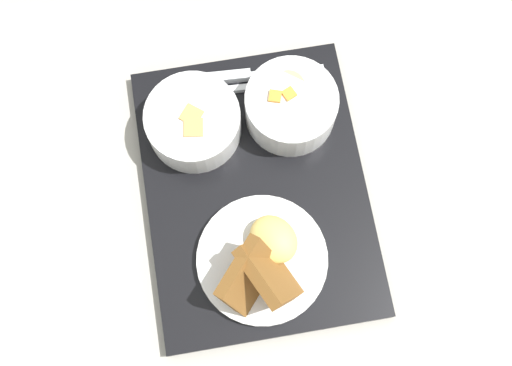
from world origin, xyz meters
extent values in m
plane|color=#ADA89E|center=(0.00, 0.00, 0.00)|extent=(4.00, 4.00, 0.00)
cube|color=black|center=(0.00, 0.00, 0.01)|extent=(0.43, 0.35, 0.02)
cylinder|color=white|center=(-0.09, 0.08, 0.05)|extent=(0.13, 0.13, 0.06)
torus|color=white|center=(-0.09, 0.08, 0.07)|extent=(0.13, 0.13, 0.01)
cylinder|color=#9EC67A|center=(-0.07, 0.08, 0.07)|extent=(0.06, 0.06, 0.01)
cylinder|color=#9EC67A|center=(-0.11, 0.06, 0.07)|extent=(0.04, 0.04, 0.01)
cylinder|color=#9EC67A|center=(-0.08, 0.09, 0.07)|extent=(0.05, 0.05, 0.01)
cylinder|color=#9EC67A|center=(-0.06, 0.09, 0.07)|extent=(0.06, 0.06, 0.01)
cylinder|color=#9EC67A|center=(-0.12, 0.06, 0.07)|extent=(0.05, 0.05, 0.02)
cylinder|color=#9EC67A|center=(-0.11, 0.08, 0.07)|extent=(0.06, 0.06, 0.02)
cube|color=orange|center=(-0.10, 0.09, 0.07)|extent=(0.02, 0.02, 0.01)
cube|color=orange|center=(-0.10, 0.06, 0.07)|extent=(0.02, 0.02, 0.02)
cube|color=orange|center=(-0.10, 0.08, 0.07)|extent=(0.02, 0.02, 0.01)
cylinder|color=white|center=(-0.11, -0.06, 0.05)|extent=(0.13, 0.13, 0.05)
torus|color=white|center=(-0.11, -0.06, 0.07)|extent=(0.13, 0.13, 0.01)
cylinder|color=#C67F3D|center=(-0.11, -0.06, 0.05)|extent=(0.11, 0.11, 0.04)
cube|color=#E5A356|center=(-0.09, -0.06, 0.07)|extent=(0.03, 0.03, 0.02)
cube|color=#E5A356|center=(-0.11, -0.06, 0.07)|extent=(0.04, 0.04, 0.02)
cylinder|color=white|center=(0.10, -0.02, 0.03)|extent=(0.17, 0.17, 0.01)
ellipsoid|color=#EFC666|center=(0.08, 0.00, 0.05)|extent=(0.09, 0.08, 0.03)
cube|color=brown|center=(0.12, -0.04, 0.06)|extent=(0.10, 0.10, 0.09)
cube|color=brown|center=(0.12, -0.02, 0.06)|extent=(0.10, 0.08, 0.08)
cube|color=silver|center=(-0.15, 0.09, 0.02)|extent=(0.03, 0.11, 0.00)
cube|color=silver|center=(-0.17, 0.01, 0.03)|extent=(0.03, 0.07, 0.01)
ellipsoid|color=silver|center=(-0.14, 0.06, 0.03)|extent=(0.04, 0.05, 0.01)
cube|color=silver|center=(-0.15, -0.02, 0.02)|extent=(0.03, 0.11, 0.01)
camera|label=1|loc=(0.22, -0.07, 0.87)|focal=45.00mm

